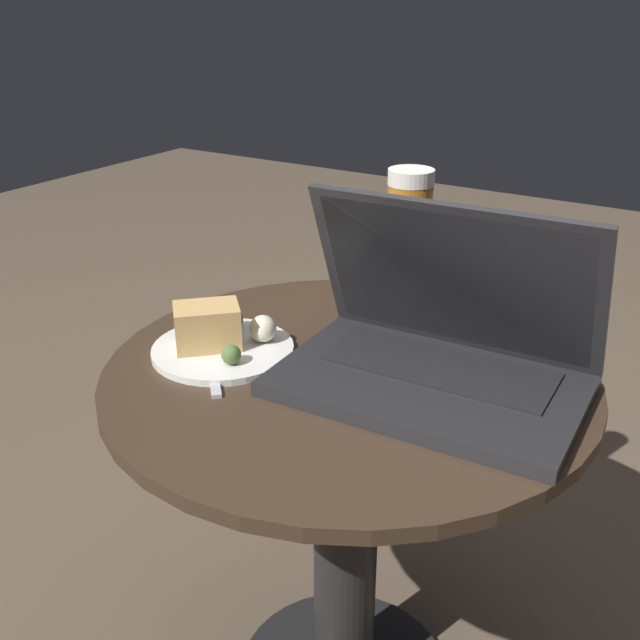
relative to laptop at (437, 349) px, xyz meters
name	(u,v)px	position (x,y,z in m)	size (l,w,h in m)	color
table	(347,474)	(-0.11, -0.02, -0.21)	(0.62, 0.62, 0.54)	black
laptop	(437,349)	(0.00, 0.00, 0.00)	(0.36, 0.24, 0.22)	#232326
beer_glass	(408,244)	(-0.12, 0.17, 0.06)	(0.06, 0.06, 0.21)	#C6701E
snack_plate	(220,338)	(-0.27, -0.07, -0.03)	(0.18, 0.18, 0.07)	silver
fork	(211,356)	(-0.27, -0.09, -0.04)	(0.14, 0.14, 0.00)	#B2B2B7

